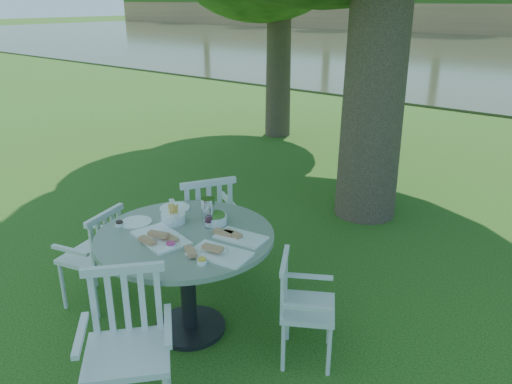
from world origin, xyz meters
The scene contains 7 objects.
ground centered at (0.00, 0.00, 0.00)m, with size 140.00×140.00×0.00m, color #173D0C.
table centered at (0.13, -0.80, 0.67)m, with size 1.33×1.33×0.85m.
chair_ne centered at (0.96, -0.53, 0.47)m, with size 0.53×0.54×0.80m.
chair_nw centered at (-0.36, -0.08, 0.59)m, with size 0.66×0.67×1.00m.
chair_sw centered at (-0.72, -1.01, 0.51)m, with size 0.51×0.53×0.87m.
chair_se centered at (0.45, -1.61, 0.58)m, with size 0.68×0.68×0.98m.
tableware centered at (0.12, -0.71, 0.89)m, with size 1.21×0.75×0.21m.
Camera 1 is at (2.63, -3.07, 2.47)m, focal length 35.00 mm.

